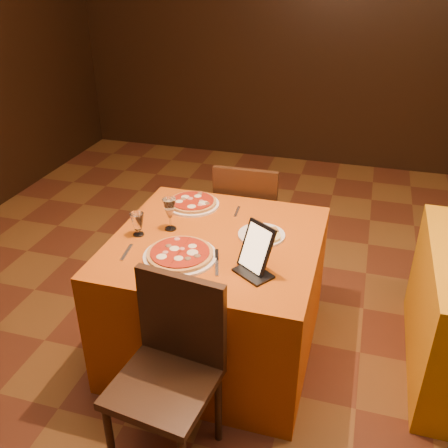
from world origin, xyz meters
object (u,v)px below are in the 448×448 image
(pizza_far, at_px, (193,203))
(wine_glass, at_px, (170,214))
(main_table, at_px, (217,295))
(chair_main_far, at_px, (250,220))
(chair_main_near, at_px, (163,386))
(pizza_near, at_px, (180,255))
(tablet, at_px, (256,248))
(water_glass, at_px, (138,224))

(pizza_far, distance_m, wine_glass, 0.32)
(main_table, distance_m, chair_main_far, 0.81)
(chair_main_near, relative_size, pizza_far, 2.81)
(chair_main_far, relative_size, pizza_far, 2.81)
(pizza_far, bearing_deg, pizza_near, -76.64)
(pizza_near, bearing_deg, chair_main_near, -77.85)
(chair_main_far, relative_size, tablet, 3.73)
(tablet, bearing_deg, chair_main_near, -81.02)
(chair_main_near, relative_size, tablet, 3.73)
(pizza_near, relative_size, tablet, 1.53)
(chair_main_far, height_order, pizza_near, chair_main_far)
(chair_main_near, bearing_deg, main_table, 97.08)
(main_table, relative_size, pizza_near, 2.94)
(chair_main_near, distance_m, tablet, 0.75)
(pizza_far, height_order, water_glass, water_glass)
(chair_main_near, xyz_separation_m, tablet, (0.27, 0.57, 0.41))
(main_table, height_order, chair_main_far, chair_main_far)
(main_table, height_order, pizza_near, pizza_near)
(water_glass, bearing_deg, chair_main_near, -59.45)
(main_table, relative_size, tablet, 4.51)
(chair_main_near, distance_m, chair_main_far, 1.59)
(water_glass, relative_size, tablet, 0.53)
(chair_main_far, xyz_separation_m, wine_glass, (-0.27, -0.77, 0.39))
(chair_main_far, distance_m, pizza_far, 0.61)
(main_table, bearing_deg, pizza_far, 126.46)
(chair_main_near, relative_size, water_glass, 7.00)
(water_glass, height_order, tablet, tablet)
(pizza_near, distance_m, tablet, 0.40)
(chair_main_near, distance_m, pizza_near, 0.65)
(chair_main_far, distance_m, water_glass, 1.04)
(chair_main_near, distance_m, pizza_far, 1.20)
(main_table, height_order, chair_main_near, chair_main_near)
(tablet, bearing_deg, wine_glass, -170.58)
(main_table, distance_m, wine_glass, 0.55)
(main_table, distance_m, chair_main_near, 0.79)
(pizza_near, relative_size, wine_glass, 1.97)
(main_table, height_order, pizza_far, pizza_far)
(pizza_near, distance_m, pizza_far, 0.59)
(main_table, bearing_deg, water_glass, -169.86)
(pizza_near, relative_size, water_glass, 2.88)
(pizza_far, bearing_deg, chair_main_far, 60.82)
(tablet, bearing_deg, water_glass, -157.50)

